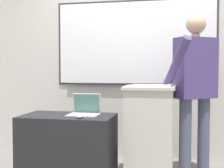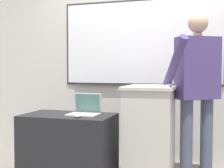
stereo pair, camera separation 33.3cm
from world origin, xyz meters
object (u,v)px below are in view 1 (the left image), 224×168
Objects in this scene: laptop at (85,109)px; person_presenter at (195,83)px; lectern_podium at (149,133)px; computer_mouse_by_keyboard at (170,85)px; side_desk at (68,147)px; computer_mouse_by_laptop at (80,116)px; wireless_keyboard at (152,85)px.

person_presenter is at bearing 12.35° from laptop.
lectern_podium is 0.57× the size of person_presenter.
computer_mouse_by_keyboard is (-0.26, -0.24, -0.01)m from person_presenter.
laptop is 0.94m from computer_mouse_by_keyboard.
computer_mouse_by_laptop is (0.19, -0.17, 0.36)m from side_desk.
person_presenter is (1.32, 0.33, 0.68)m from side_desk.
lectern_podium reaches higher than computer_mouse_by_laptop.
computer_mouse_by_laptop is at bearing -159.71° from wireless_keyboard.
person_presenter is 0.35m from computer_mouse_by_keyboard.
computer_mouse_by_keyboard is (0.90, 0.01, 0.26)m from laptop.
computer_mouse_by_keyboard reaches higher than lectern_podium.
lectern_podium is 0.73m from person_presenter.
laptop is (-0.68, -0.07, 0.25)m from lectern_podium.
person_presenter is (0.47, 0.18, 0.52)m from lectern_podium.
side_desk is at bearing -175.15° from computer_mouse_by_keyboard.
side_desk is 2.49× the size of wireless_keyboard.
laptop is 3.19× the size of computer_mouse_by_keyboard.
laptop is at bearing -179.34° from computer_mouse_by_keyboard.
wireless_keyboard is 0.80m from computer_mouse_by_laptop.
lectern_podium is 2.54× the size of wireless_keyboard.
computer_mouse_by_keyboard is at bearing -169.85° from person_presenter.
computer_mouse_by_keyboard is at bearing 1.00° from wireless_keyboard.
person_presenter is 5.51× the size of laptop.
person_presenter is 17.57× the size of computer_mouse_by_laptop.
lectern_podium reaches higher than side_desk.
computer_mouse_by_keyboard reaches higher than laptop.
side_desk is 9.73× the size of computer_mouse_by_keyboard.
computer_mouse_by_laptop is at bearing -85.43° from laptop.
lectern_podium is 0.56m from computer_mouse_by_keyboard.
laptop is at bearing 94.57° from computer_mouse_by_laptop.
side_desk is at bearing -170.03° from lectern_podium.
computer_mouse_by_keyboard is (0.21, -0.06, 0.51)m from lectern_podium.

